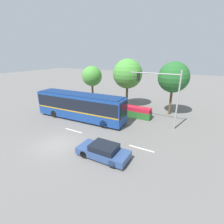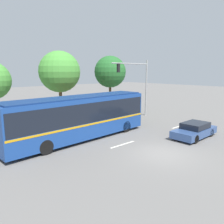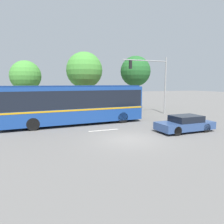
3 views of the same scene
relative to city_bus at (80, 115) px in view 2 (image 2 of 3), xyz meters
name	(u,v)px [view 2 (image 2 of 3)]	position (x,y,z in m)	size (l,w,h in m)	color
ground_plane	(163,154)	(2.20, -6.30, -1.96)	(140.00, 140.00, 0.00)	slate
city_bus	(80,115)	(0.00, 0.00, 0.00)	(12.49, 3.02, 3.44)	navy
sedan_foreground	(194,130)	(7.19, -5.84, -1.36)	(4.41, 1.90, 1.23)	navy
traffic_light_pole	(139,80)	(10.03, 2.73, 2.41)	(5.72, 0.24, 6.64)	gray
flowering_hedge	(92,116)	(4.32, 4.22, -1.24)	(7.96, 1.25, 1.45)	#286028
street_tree_centre	(60,72)	(3.02, 8.29, 3.32)	(4.60, 4.60, 7.59)	brown
street_tree_right	(110,72)	(10.02, 7.65, 3.30)	(4.11, 4.11, 7.33)	brown
lane_stripe_near	(123,144)	(1.56, -3.20, -1.95)	(2.40, 0.16, 0.01)	silver
lane_stripe_mid	(179,126)	(9.55, -3.04, -1.95)	(2.40, 0.16, 0.01)	silver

